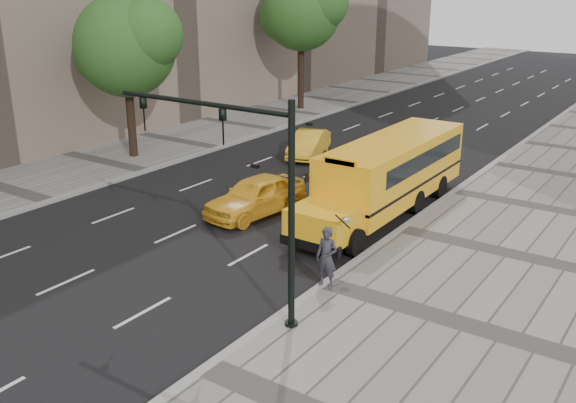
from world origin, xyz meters
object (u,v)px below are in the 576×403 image
Objects in this scene: taxi_far at (309,144)px; traffic_signal at (248,180)px; tree_b at (126,45)px; tree_c at (303,10)px; school_bus at (390,170)px; taxi_near at (256,196)px; pedestrian at (327,257)px.

traffic_signal reaches higher than taxi_far.
traffic_signal is at bearing -32.75° from tree_b.
tree_c reaches higher than school_bus.
taxi_far is 0.65× the size of traffic_signal.
taxi_near is at bearing -140.59° from school_bus.
tree_b is at bearing -159.84° from taxi_far.
pedestrian is (16.55, -7.44, -4.88)m from tree_b.
traffic_signal is at bearing -86.16° from school_bus.
taxi_near is 7.28m from pedestrian.
tree_b is 18.64m from traffic_signal.
school_bus is 10.59m from traffic_signal.
tree_c is 23.19m from taxi_near.
pedestrian is at bearing -72.62° from taxi_far.
taxi_near reaches higher than taxi_far.
tree_c is at bearing 132.76° from school_bus.
school_bus is 1.81× the size of traffic_signal.
school_bus is 7.92m from pedestrian.
taxi_far is (7.47, 5.71, -5.31)m from tree_b.
tree_b is 10.79m from taxi_far.
traffic_signal is at bearing -111.83° from pedestrian.
traffic_signal is (15.59, -26.42, -3.02)m from tree_c.
school_bus is 5.63m from taxi_near.
traffic_signal is at bearing -79.95° from taxi_far.
tree_c is 14.52m from taxi_far.
tree_c is at bearing 89.97° from tree_b.
school_bus is at bearing -53.40° from taxi_far.
tree_b is 18.79m from pedestrian.
taxi_near is at bearing 126.21° from traffic_signal.
tree_c is 2.10× the size of taxi_near.
taxi_far is (-7.44, 5.43, -1.07)m from school_bus.
tree_b is 4.41× the size of pedestrian.
tree_c reaches higher than taxi_far.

